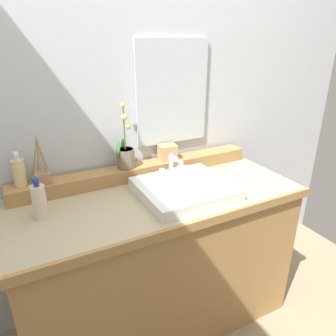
{
  "coord_description": "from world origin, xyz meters",
  "views": [
    {
      "loc": [
        -0.6,
        -1.26,
        1.55
      ],
      "look_at": [
        0.05,
        -0.02,
        0.97
      ],
      "focal_mm": 33.46,
      "sensor_mm": 36.0,
      "label": 1
    }
  ],
  "objects_px": {
    "reed_diffuser": "(42,177)",
    "trinket_box": "(167,152)",
    "potted_plant": "(126,154)",
    "soap_dispenser": "(19,172)",
    "sink_basin": "(186,192)",
    "lotion_bottle": "(39,201)"
  },
  "relations": [
    {
      "from": "potted_plant",
      "to": "trinket_box",
      "type": "height_order",
      "value": "potted_plant"
    },
    {
      "from": "sink_basin",
      "to": "potted_plant",
      "type": "relative_size",
      "value": 1.29
    },
    {
      "from": "sink_basin",
      "to": "soap_dispenser",
      "type": "distance_m",
      "value": 0.8
    },
    {
      "from": "soap_dispenser",
      "to": "lotion_bottle",
      "type": "distance_m",
      "value": 0.23
    },
    {
      "from": "soap_dispenser",
      "to": "sink_basin",
      "type": "bearing_deg",
      "value": -24.13
    },
    {
      "from": "sink_basin",
      "to": "lotion_bottle",
      "type": "bearing_deg",
      "value": 170.65
    },
    {
      "from": "sink_basin",
      "to": "soap_dispenser",
      "type": "relative_size",
      "value": 2.64
    },
    {
      "from": "potted_plant",
      "to": "soap_dispenser",
      "type": "bearing_deg",
      "value": 177.9
    },
    {
      "from": "trinket_box",
      "to": "lotion_bottle",
      "type": "distance_m",
      "value": 0.75
    },
    {
      "from": "soap_dispenser",
      "to": "trinket_box",
      "type": "height_order",
      "value": "soap_dispenser"
    },
    {
      "from": "reed_diffuser",
      "to": "lotion_bottle",
      "type": "xyz_separation_m",
      "value": [
        -0.04,
        -0.19,
        -0.03
      ]
    },
    {
      "from": "trinket_box",
      "to": "lotion_bottle",
      "type": "xyz_separation_m",
      "value": [
        -0.72,
        -0.2,
        -0.04
      ]
    },
    {
      "from": "reed_diffuser",
      "to": "lotion_bottle",
      "type": "distance_m",
      "value": 0.2
    },
    {
      "from": "potted_plant",
      "to": "trinket_box",
      "type": "relative_size",
      "value": 3.46
    },
    {
      "from": "potted_plant",
      "to": "soap_dispenser",
      "type": "relative_size",
      "value": 2.06
    },
    {
      "from": "potted_plant",
      "to": "trinket_box",
      "type": "xyz_separation_m",
      "value": [
        0.26,
        0.01,
        -0.03
      ]
    },
    {
      "from": "soap_dispenser",
      "to": "reed_diffuser",
      "type": "height_order",
      "value": "reed_diffuser"
    },
    {
      "from": "trinket_box",
      "to": "lotion_bottle",
      "type": "relative_size",
      "value": 0.53
    },
    {
      "from": "sink_basin",
      "to": "potted_plant",
      "type": "height_order",
      "value": "potted_plant"
    },
    {
      "from": "sink_basin",
      "to": "trinket_box",
      "type": "distance_m",
      "value": 0.33
    },
    {
      "from": "sink_basin",
      "to": "potted_plant",
      "type": "distance_m",
      "value": 0.38
    },
    {
      "from": "reed_diffuser",
      "to": "trinket_box",
      "type": "distance_m",
      "value": 0.68
    }
  ]
}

